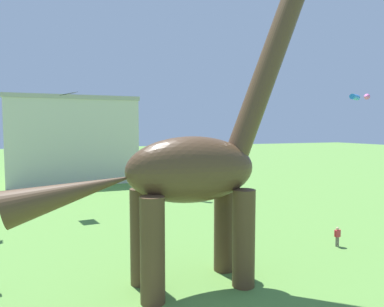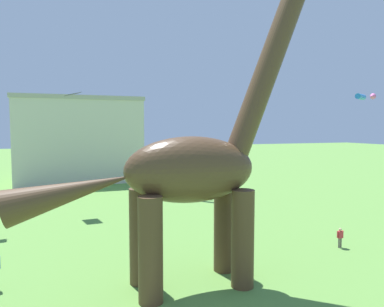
% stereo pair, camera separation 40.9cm
% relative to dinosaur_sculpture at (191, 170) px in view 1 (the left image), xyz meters
% --- Properties ---
extents(dinosaur_sculpture, '(13.53, 2.87, 14.15)m').
position_rel_dinosaur_sculpture_xyz_m(dinosaur_sculpture, '(0.00, 0.00, 0.00)').
color(dinosaur_sculpture, '#513823').
rests_on(dinosaur_sculpture, ground_plane).
extents(person_strolling_adult, '(0.43, 0.19, 1.15)m').
position_rel_dinosaur_sculpture_xyz_m(person_strolling_adult, '(9.80, 1.58, -4.42)').
color(person_strolling_adult, '#6B6056').
rests_on(person_strolling_adult, ground_plane).
extents(kite_apex, '(1.41, 1.73, 0.29)m').
position_rel_dinosaur_sculpture_xyz_m(kite_apex, '(-4.16, 16.80, 4.56)').
color(kite_apex, black).
extents(kite_mid_left, '(1.78, 1.75, 0.50)m').
position_rel_dinosaur_sculpture_xyz_m(kite_mid_left, '(7.11, 18.25, -0.14)').
color(kite_mid_left, pink).
extents(kite_far_left, '(1.74, 1.79, 0.51)m').
position_rel_dinosaur_sculpture_xyz_m(kite_far_left, '(19.78, 9.98, 4.51)').
color(kite_far_left, '#287AE5').
extents(background_building_block, '(15.36, 8.72, 10.75)m').
position_rel_dinosaur_sculpture_xyz_m(background_building_block, '(-2.92, 33.86, 0.27)').
color(background_building_block, beige).
rests_on(background_building_block, ground_plane).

